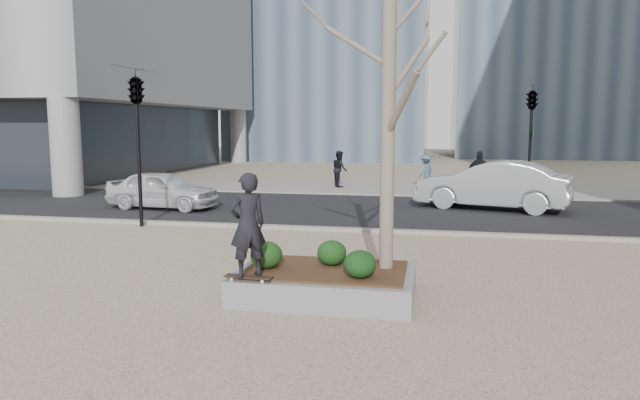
% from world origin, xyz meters
% --- Properties ---
extents(ground, '(120.00, 120.00, 0.00)m').
position_xyz_m(ground, '(0.00, 0.00, 0.00)').
color(ground, tan).
rests_on(ground, ground).
extents(street, '(60.00, 8.00, 0.02)m').
position_xyz_m(street, '(0.00, 10.00, 0.01)').
color(street, black).
rests_on(street, ground).
extents(far_sidewalk, '(60.00, 6.00, 0.02)m').
position_xyz_m(far_sidewalk, '(0.00, 17.00, 0.01)').
color(far_sidewalk, gray).
rests_on(far_sidewalk, ground).
extents(planter, '(3.00, 2.00, 0.45)m').
position_xyz_m(planter, '(1.00, 0.00, 0.23)').
color(planter, gray).
rests_on(planter, ground).
extents(planter_mulch, '(2.70, 1.70, 0.04)m').
position_xyz_m(planter_mulch, '(1.00, 0.00, 0.47)').
color(planter_mulch, '#382314').
rests_on(planter_mulch, planter).
extents(sycamore_tree, '(2.80, 2.80, 6.60)m').
position_xyz_m(sycamore_tree, '(2.00, 0.30, 3.79)').
color(sycamore_tree, gray).
rests_on(sycamore_tree, planter_mulch).
extents(shrub_left, '(0.55, 0.55, 0.47)m').
position_xyz_m(shrub_left, '(-0.00, -0.17, 0.72)').
color(shrub_left, '#163E14').
rests_on(shrub_left, planter_mulch).
extents(shrub_middle, '(0.52, 0.52, 0.44)m').
position_xyz_m(shrub_middle, '(1.06, 0.26, 0.71)').
color(shrub_middle, '#173912').
rests_on(shrub_middle, planter_mulch).
extents(shrub_right, '(0.53, 0.53, 0.45)m').
position_xyz_m(shrub_right, '(1.65, -0.47, 0.71)').
color(shrub_right, black).
rests_on(shrub_right, planter_mulch).
extents(skateboard, '(0.79, 0.24, 0.08)m').
position_xyz_m(skateboard, '(-0.10, -0.85, 0.49)').
color(skateboard, black).
rests_on(skateboard, planter).
extents(skateboarder, '(0.72, 0.69, 1.67)m').
position_xyz_m(skateboarder, '(-0.10, -0.85, 1.36)').
color(skateboarder, black).
rests_on(skateboarder, skateboard).
extents(police_car, '(4.02, 1.91, 1.33)m').
position_xyz_m(police_car, '(-6.46, 8.88, 0.68)').
color(police_car, white).
rests_on(police_car, street).
extents(car_silver, '(5.39, 3.14, 1.68)m').
position_xyz_m(car_silver, '(4.75, 10.95, 0.86)').
color(car_silver, '#AEB2B7').
rests_on(car_silver, street).
extents(pedestrian_a, '(0.92, 1.01, 1.69)m').
position_xyz_m(pedestrian_a, '(-1.54, 16.86, 0.87)').
color(pedestrian_a, black).
rests_on(pedestrian_a, far_sidewalk).
extents(pedestrian_b, '(0.98, 1.17, 1.58)m').
position_xyz_m(pedestrian_b, '(2.40, 16.77, 0.81)').
color(pedestrian_b, '#3F5E72').
rests_on(pedestrian_b, far_sidewalk).
extents(pedestrian_c, '(1.11, 0.61, 1.79)m').
position_xyz_m(pedestrian_c, '(4.67, 15.52, 0.92)').
color(pedestrian_c, black).
rests_on(pedestrian_c, far_sidewalk).
extents(traffic_light_near, '(0.60, 2.48, 4.50)m').
position_xyz_m(traffic_light_near, '(-5.50, 5.60, 2.25)').
color(traffic_light_near, black).
rests_on(traffic_light_near, ground).
extents(traffic_light_far, '(0.60, 2.48, 4.50)m').
position_xyz_m(traffic_light_far, '(6.50, 14.60, 2.25)').
color(traffic_light_far, black).
rests_on(traffic_light_far, ground).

